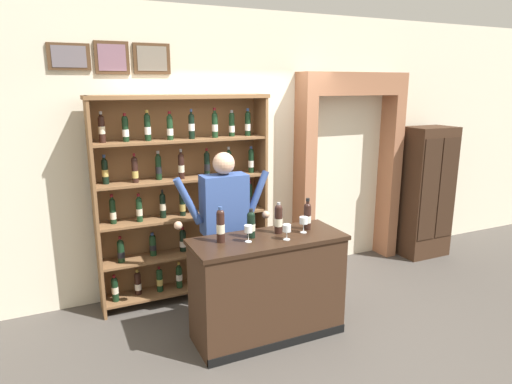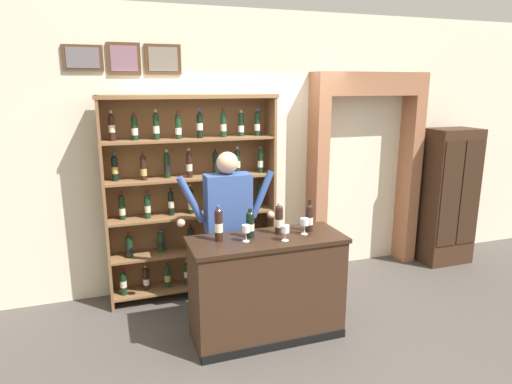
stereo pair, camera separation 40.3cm
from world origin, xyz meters
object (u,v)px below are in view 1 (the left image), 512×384
Objects in this scene: tasting_counter at (268,287)px; wine_glass_center at (248,230)px; shopkeeper at (225,216)px; tasting_bottle_brunello at (221,225)px; tasting_bottle_rosso at (279,218)px; side_cabinet at (426,192)px; tasting_bottle_prosecco at (307,215)px; wine_glass_spare at (304,221)px; tasting_bottle_bianco at (251,224)px; wine_shelf at (183,195)px; wine_glass_left at (287,229)px.

wine_glass_center reaches higher than tasting_counter.
shopkeeper reaches higher than tasting_bottle_brunello.
tasting_bottle_rosso reaches higher than tasting_counter.
tasting_bottle_prosecco is (-2.46, -0.93, 0.22)m from side_cabinet.
tasting_bottle_brunello is 0.80m from wine_glass_spare.
tasting_bottle_prosecco is (0.58, -0.01, 0.01)m from tasting_bottle_bianco.
tasting_bottle_brunello is at bearing -179.39° from tasting_bottle_rosso.
tasting_bottle_bianco is (0.08, -0.47, 0.04)m from shopkeeper.
tasting_bottle_rosso is 0.30m from tasting_bottle_prosecco.
wine_glass_left is (0.59, -1.26, -0.09)m from wine_shelf.
tasting_bottle_bianco is at bearing -73.02° from wine_shelf.
wine_glass_center is at bearing -163.68° from tasting_bottle_rosso.
wine_shelf reaches higher than tasting_bottle_bianco.
tasting_bottle_prosecco is at bearing -35.78° from shopkeeper.
tasting_bottle_brunello is at bearing 161.29° from wine_glass_left.
wine_glass_left is at bearing -95.62° from tasting_bottle_rosso.
wine_shelf is at bearing 115.16° from wine_glass_left.
shopkeeper is at bearing -67.60° from wine_shelf.
wine_glass_left is (0.12, -0.12, 0.59)m from tasting_counter.
tasting_bottle_bianco is 0.28m from tasting_bottle_rosso.
tasting_bottle_brunello is 2.11× the size of wine_glass_center.
shopkeeper is 0.57m from wine_glass_center.
wine_glass_left is (0.34, -0.66, 0.02)m from shopkeeper.
tasting_bottle_brunello reaches higher than tasting_bottle_rosso.
side_cabinet is at bearing 15.39° from tasting_bottle_brunello.
shopkeeper reaches higher than tasting_bottle_prosecco.
shopkeeper is 6.35× the size of tasting_bottle_bianco.
side_cabinet is 3.29m from wine_glass_center.
tasting_counter is at bearing -67.65° from wine_shelf.
tasting_counter is 4.83× the size of tasting_bottle_rosso.
tasting_bottle_prosecco is at bearing 29.01° from wine_glass_left.
tasting_bottle_brunello is 0.58m from tasting_bottle_rosso.
tasting_bottle_bianco reaches higher than wine_glass_left.
wine_glass_spare is at bearing -138.96° from tasting_bottle_prosecco.
wine_shelf is 1.31× the size of shopkeeper.
side_cabinet reaches higher than wine_glass_center.
tasting_bottle_rosso reaches higher than wine_glass_center.
tasting_bottle_rosso is at bearing -161.71° from side_cabinet.
shopkeeper is 0.82m from tasting_bottle_prosecco.
tasting_bottle_bianco is at bearing -80.47° from shopkeeper.
wine_shelf is 1.40m from tasting_counter.
tasting_bottle_bianco is 1.90× the size of wine_glass_left.
wine_glass_center is (-0.21, -0.03, 0.60)m from tasting_counter.
side_cabinet is at bearing 16.78° from tasting_bottle_bianco.
tasting_bottle_bianco is at bearing -163.22° from side_cabinet.
tasting_bottle_prosecco is (0.44, 0.05, 0.63)m from tasting_counter.
side_cabinet is at bearing 18.71° from tasting_counter.
tasting_bottle_rosso is 0.20m from wine_glass_left.
tasting_bottle_brunello reaches higher than wine_glass_left.
wine_glass_spare is (0.80, -0.08, -0.04)m from tasting_bottle_brunello.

